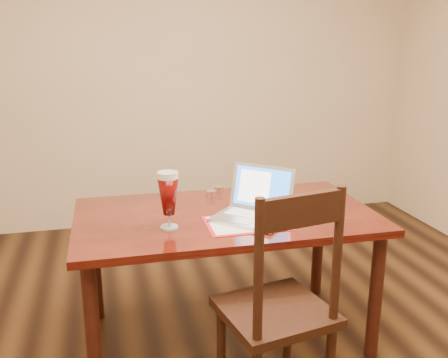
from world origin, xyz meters
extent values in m
cube|color=tan|center=(0.00, 2.50, 1.35)|extent=(4.50, 0.01, 2.70)
cube|color=#55160B|center=(-0.03, 0.50, 0.74)|extent=(1.63, 0.92, 0.04)
cylinder|color=#34140D|center=(-0.76, 0.13, 0.36)|extent=(0.07, 0.07, 0.72)
cylinder|color=#34140D|center=(0.69, 0.12, 0.36)|extent=(0.07, 0.07, 0.72)
cylinder|color=#34140D|center=(-0.76, 0.88, 0.36)|extent=(0.07, 0.07, 0.72)
cylinder|color=#34140D|center=(0.70, 0.86, 0.36)|extent=(0.07, 0.07, 0.72)
cube|color=#B1101E|center=(0.03, 0.31, 0.76)|extent=(0.43, 0.31, 0.00)
cube|color=beige|center=(0.03, 0.31, 0.76)|extent=(0.39, 0.27, 0.00)
cube|color=silver|center=(0.05, 0.34, 0.77)|extent=(0.43, 0.43, 0.02)
cube|color=silver|center=(0.09, 0.38, 0.78)|extent=(0.29, 0.28, 0.00)
cube|color=silver|center=(0.00, 0.29, 0.78)|extent=(0.11, 0.11, 0.00)
cube|color=silver|center=(0.16, 0.46, 0.90)|extent=(0.31, 0.30, 0.24)
cube|color=blue|center=(0.15, 0.45, 0.90)|extent=(0.27, 0.26, 0.20)
cube|color=white|center=(0.12, 0.48, 0.90)|extent=(0.16, 0.16, 0.17)
cylinder|color=silver|center=(-0.36, 0.35, 0.76)|extent=(0.09, 0.09, 0.01)
cylinder|color=silver|center=(-0.36, 0.35, 0.80)|extent=(0.02, 0.02, 0.06)
cylinder|color=beige|center=(-0.36, 0.35, 1.03)|extent=(0.10, 0.10, 0.02)
cylinder|color=silver|center=(-0.36, 0.35, 1.04)|extent=(0.10, 0.10, 0.01)
cylinder|color=white|center=(-0.05, 0.80, 0.78)|extent=(0.06, 0.06, 0.04)
cylinder|color=white|center=(0.02, 0.88, 0.78)|extent=(0.06, 0.06, 0.04)
cube|color=black|center=(0.05, -0.09, 0.48)|extent=(0.54, 0.52, 0.04)
cylinder|color=black|center=(-0.17, 0.05, 0.23)|extent=(0.04, 0.04, 0.46)
cylinder|color=black|center=(0.20, 0.12, 0.23)|extent=(0.04, 0.04, 0.46)
cylinder|color=black|center=(-0.10, -0.30, 0.80)|extent=(0.04, 0.04, 0.60)
cylinder|color=black|center=(0.27, -0.23, 0.80)|extent=(0.04, 0.04, 0.60)
cube|color=black|center=(0.08, -0.27, 1.02)|extent=(0.38, 0.10, 0.13)
camera|label=1|loc=(-0.66, -2.00, 1.67)|focal=40.00mm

